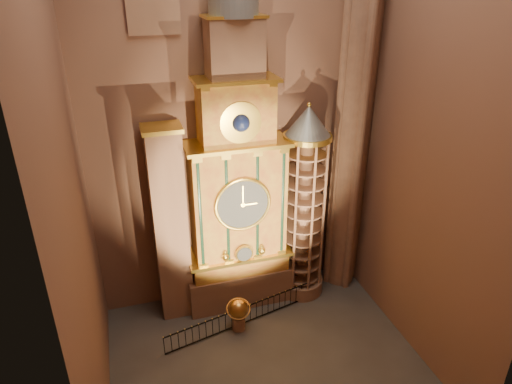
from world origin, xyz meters
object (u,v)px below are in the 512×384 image
object	(u,v)px
astronomical_clock	(237,189)
portrait_tower	(170,226)
celestial_globe	(238,312)
stair_turret	(304,207)
iron_railing	(241,316)

from	to	relation	value
astronomical_clock	portrait_tower	xyz separation A→B (m)	(-3.40, 0.02, -1.53)
portrait_tower	celestial_globe	distance (m)	5.47
celestial_globe	portrait_tower	bearing A→B (deg)	139.00
stair_turret	astronomical_clock	bearing A→B (deg)	175.70
astronomical_clock	celestial_globe	distance (m)	6.14
astronomical_clock	stair_turret	world-z (taller)	astronomical_clock
stair_turret	celestial_globe	size ratio (longest dim) A/B	6.16
stair_turret	iron_railing	xyz separation A→B (m)	(-3.98, -1.90, -4.70)
portrait_tower	celestial_globe	size ratio (longest dim) A/B	5.82
portrait_tower	celestial_globe	xyz separation A→B (m)	(2.73, -2.37, -4.10)
portrait_tower	stair_turret	world-z (taller)	stair_turret
stair_turret	celestial_globe	bearing A→B (deg)	-153.36
iron_railing	portrait_tower	bearing A→B (deg)	143.23
portrait_tower	stair_turret	bearing A→B (deg)	-2.33
stair_turret	iron_railing	size ratio (longest dim) A/B	1.35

